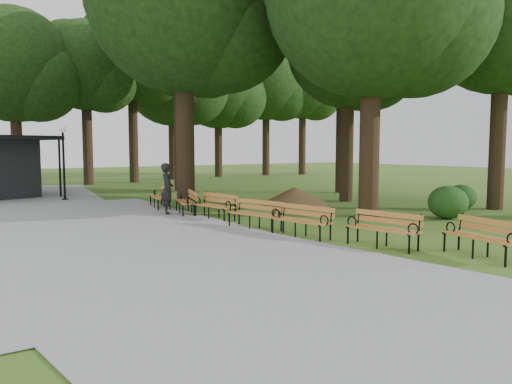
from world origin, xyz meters
TOP-DOWN VIEW (x-y plane):
  - ground at (0.00, 0.00)m, footprint 100.00×100.00m
  - path at (-4.00, 3.00)m, footprint 12.00×38.00m
  - person at (-0.87, 5.07)m, footprint 0.65×0.79m
  - lamp_post at (-2.67, 12.17)m, footprint 0.32×0.32m
  - dirt_mound at (5.11, 5.23)m, footprint 2.61×2.61m
  - bench_0 at (1.76, -5.20)m, footprint 1.01×1.99m
  - bench_1 at (0.88, -3.22)m, footprint 0.97×1.98m
  - bench_2 at (0.16, -1.06)m, footprint 0.96×1.98m
  - bench_3 at (-0.10, 0.73)m, footprint 1.09×2.00m
  - bench_4 at (-0.04, 3.22)m, footprint 0.90×1.97m
  - bench_5 at (-0.26, 4.87)m, footprint 1.20×2.00m
  - bench_6 at (-0.32, 7.00)m, footprint 1.05×2.00m
  - lawn_tree_1 at (7.63, 4.66)m, footprint 5.42×5.42m
  - lawn_tree_3 at (10.32, -0.75)m, footprint 6.01×6.01m
  - lawn_tree_4 at (4.16, 14.19)m, footprint 7.54×7.54m
  - lawn_tree_5 at (10.57, 7.98)m, footprint 4.94×4.94m
  - tree_backdrop at (6.06, 22.90)m, footprint 36.73×10.22m
  - shrub_0 at (6.48, -1.24)m, footprint 1.32×1.32m
  - shrub_1 at (9.06, -0.10)m, footprint 1.15×1.15m

SIDE VIEW (x-z plane):
  - ground at x=0.00m, z-range 0.00..0.00m
  - shrub_0 at x=6.48m, z-range -0.56..0.56m
  - shrub_1 at x=9.06m, z-range -0.49..0.49m
  - path at x=-4.00m, z-range 0.00..0.06m
  - dirt_mound at x=5.11m, z-range 0.00..0.73m
  - bench_0 at x=1.76m, z-range 0.00..0.88m
  - bench_1 at x=0.88m, z-range 0.00..0.88m
  - bench_2 at x=0.16m, z-range 0.00..0.88m
  - bench_3 at x=-0.10m, z-range 0.00..0.88m
  - bench_4 at x=-0.04m, z-range 0.00..0.88m
  - bench_5 at x=-0.26m, z-range 0.00..0.88m
  - bench_6 at x=-0.32m, z-range 0.00..0.88m
  - person at x=-0.87m, z-range 0.00..1.85m
  - lamp_post at x=-2.67m, z-range 0.72..4.12m
  - lawn_tree_1 at x=7.63m, z-range 2.01..11.56m
  - lawn_tree_5 at x=10.57m, z-range 2.20..11.68m
  - lawn_tree_3 at x=10.32m, z-range 2.17..12.62m
  - tree_backdrop at x=6.06m, z-range 0.00..16.67m
  - lawn_tree_4 at x=4.16m, z-range 2.57..15.37m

